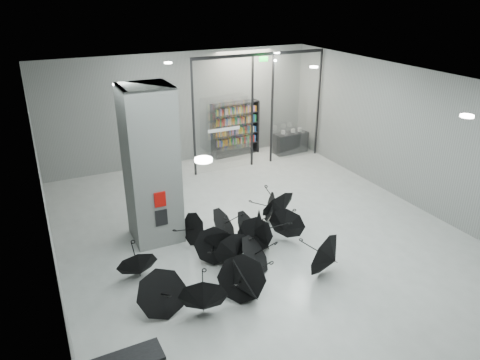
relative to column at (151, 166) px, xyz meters
name	(u,v)px	position (x,y,z in m)	size (l,w,h in m)	color
room	(281,143)	(2.50, -2.00, 0.84)	(14.00, 14.02, 4.01)	gray
column	(151,166)	(0.00, 0.00, 0.00)	(1.20, 1.20, 4.00)	slate
fire_cabinet	(160,199)	(0.00, -0.62, -0.65)	(0.28, 0.04, 0.38)	#A50A07
info_panel	(161,218)	(0.00, -0.62, -1.15)	(0.30, 0.03, 0.42)	black
exit_sign	(264,59)	(4.90, 3.30, 1.82)	(0.30, 0.06, 0.15)	#0CE533
glass_partition	(260,106)	(4.89, 3.50, 0.18)	(5.06, 0.08, 4.00)	silver
bookshelf	(235,129)	(4.52, 4.75, -0.97)	(1.88, 0.38, 2.07)	black
shop_counter	(290,143)	(6.58, 4.02, -1.60)	(1.34, 0.54, 0.81)	black
umbrella_cluster	(240,252)	(1.45, -2.08, -1.69)	(5.34, 4.18, 1.29)	black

